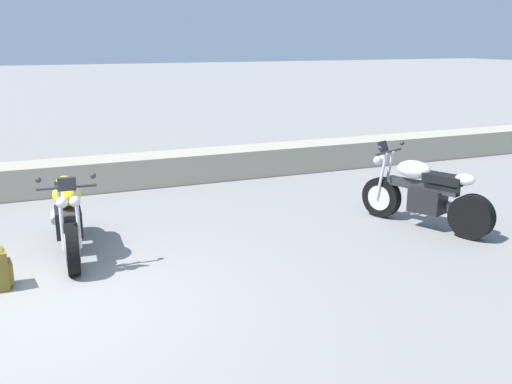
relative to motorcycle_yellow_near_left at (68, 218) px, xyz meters
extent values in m
plane|color=gray|center=(-0.48, -1.53, -0.49)|extent=(120.00, 120.00, 0.00)
cube|color=#A89E89|center=(-0.48, 3.27, -0.21)|extent=(36.00, 0.80, 0.55)
cylinder|color=black|center=(-0.03, -0.69, -0.18)|extent=(0.17, 0.63, 0.62)
cylinder|color=black|center=(0.04, 0.74, -0.18)|extent=(0.21, 0.63, 0.62)
cylinder|color=silver|center=(-0.03, -0.69, -0.18)|extent=(0.18, 0.39, 0.38)
cube|color=black|center=(0.01, 0.08, -0.08)|extent=(0.34, 0.50, 0.34)
cube|color=#2D2D30|center=(0.00, -0.02, 0.12)|extent=(0.19, 1.11, 0.12)
ellipsoid|color=yellow|center=(-0.01, -0.17, 0.34)|extent=(0.37, 0.54, 0.26)
cube|color=black|center=(0.02, 0.30, 0.28)|extent=(0.29, 0.57, 0.12)
ellipsoid|color=yellow|center=(0.03, 0.60, 0.32)|extent=(0.23, 0.29, 0.16)
cylinder|color=#2D2D30|center=(-0.03, -0.61, 0.54)|extent=(0.66, 0.07, 0.04)
sphere|color=silver|center=(0.04, -0.76, 0.40)|extent=(0.13, 0.13, 0.13)
sphere|color=silver|center=(-0.10, -0.75, 0.40)|extent=(0.13, 0.13, 0.13)
cube|color=#26282D|center=(-0.03, -0.71, 0.60)|extent=(0.20, 0.10, 0.18)
cylinder|color=silver|center=(-0.13, 0.51, -0.13)|extent=(0.13, 0.38, 0.11)
cylinder|color=silver|center=(0.06, -0.66, 0.18)|extent=(0.05, 0.17, 0.73)
cylinder|color=silver|center=(-0.12, -0.65, 0.18)|extent=(0.05, 0.17, 0.73)
sphere|color=#2D2D30|center=(0.27, -0.59, 0.64)|extent=(0.07, 0.07, 0.07)
sphere|color=#2D2D30|center=(-0.33, -0.56, 0.64)|extent=(0.07, 0.07, 0.07)
cylinder|color=black|center=(4.60, -0.17, -0.18)|extent=(0.37, 0.63, 0.62)
cylinder|color=black|center=(5.15, -1.51, -0.18)|extent=(0.40, 0.64, 0.62)
cylinder|color=silver|center=(4.60, -0.17, -0.18)|extent=(0.29, 0.42, 0.38)
cube|color=black|center=(4.89, -0.89, -0.08)|extent=(0.48, 0.57, 0.34)
cube|color=#2D2D30|center=(4.85, -0.79, 0.12)|extent=(0.55, 1.07, 0.12)
ellipsoid|color=white|center=(4.79, -0.66, 0.34)|extent=(0.51, 0.61, 0.26)
cube|color=black|center=(4.98, -1.10, 0.28)|extent=(0.45, 0.62, 0.12)
ellipsoid|color=white|center=(5.09, -1.38, 0.32)|extent=(0.31, 0.34, 0.16)
cylinder|color=#2D2D30|center=(4.63, -0.25, 0.54)|extent=(0.62, 0.28, 0.04)
sphere|color=silver|center=(4.51, -0.15, 0.40)|extent=(0.13, 0.13, 0.13)
sphere|color=silver|center=(4.64, -0.09, 0.40)|extent=(0.13, 0.13, 0.13)
cube|color=#26282D|center=(4.59, -0.16, 0.60)|extent=(0.22, 0.16, 0.18)
cylinder|color=silver|center=(5.20, -1.22, -0.13)|extent=(0.25, 0.39, 0.11)
cylinder|color=silver|center=(4.53, -0.25, 0.18)|extent=(0.10, 0.17, 0.73)
cylinder|color=silver|center=(4.70, -0.18, 0.18)|extent=(0.10, 0.17, 0.73)
sphere|color=#2D2D30|center=(4.37, -0.40, 0.64)|extent=(0.07, 0.07, 0.07)
sphere|color=#2D2D30|center=(4.92, -0.17, 0.64)|extent=(0.07, 0.07, 0.07)
cube|color=brown|center=(-0.72, -0.79, -0.31)|extent=(0.08, 0.24, 0.24)
camera|label=1|loc=(-0.51, -7.37, 2.19)|focal=40.72mm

